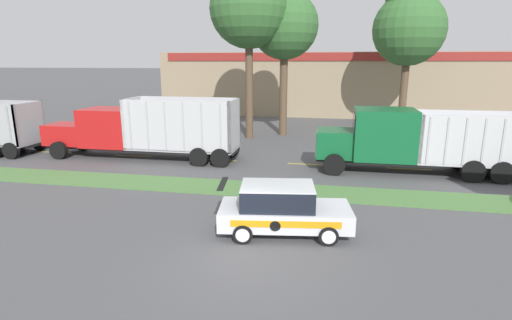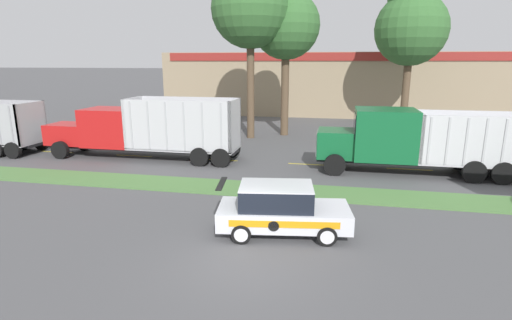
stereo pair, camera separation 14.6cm
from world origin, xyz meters
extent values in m
plane|color=#515154|center=(0.00, 0.00, 0.00)|extent=(600.00, 600.00, 0.00)
cube|color=#517F42|center=(0.00, 6.62, 0.03)|extent=(120.00, 2.17, 0.06)
cube|color=yellow|center=(-15.11, 11.70, 0.00)|extent=(2.40, 0.14, 0.01)
cube|color=yellow|center=(-9.71, 11.70, 0.00)|extent=(2.40, 0.14, 0.01)
cube|color=yellow|center=(-4.31, 11.70, 0.00)|extent=(2.40, 0.14, 0.01)
cube|color=yellow|center=(1.09, 11.70, 0.00)|extent=(2.40, 0.14, 0.01)
cube|color=yellow|center=(6.49, 11.70, 0.00)|extent=(2.40, 0.14, 0.01)
cube|color=black|center=(6.87, 10.98, 0.64)|extent=(10.65, 1.42, 0.18)
cube|color=#146033|center=(2.49, 10.98, 1.44)|extent=(1.89, 2.11, 1.42)
cube|color=#B7B7BC|center=(1.52, 10.98, 1.44)|extent=(0.06, 1.80, 1.21)
cube|color=#146033|center=(4.96, 10.98, 2.02)|extent=(3.05, 2.58, 2.59)
cube|color=black|center=(3.42, 10.98, 2.47)|extent=(0.04, 2.19, 1.16)
cylinder|color=silver|center=(6.59, 10.14, 2.63)|extent=(0.14, 0.14, 1.22)
cube|color=silver|center=(9.34, 10.98, 0.79)|extent=(5.71, 2.58, 0.12)
cube|color=silver|center=(6.57, 10.98, 1.99)|extent=(0.16, 2.58, 2.41)
cube|color=silver|center=(9.34, 9.77, 1.99)|extent=(5.71, 0.16, 2.41)
cube|color=silver|center=(9.34, 12.18, 1.99)|extent=(5.71, 0.16, 2.41)
cube|color=#BCBCC1|center=(6.90, 9.67, 1.99)|extent=(0.10, 0.04, 2.29)
cube|color=#BCBCC1|center=(7.71, 9.67, 1.99)|extent=(0.10, 0.04, 2.29)
cube|color=#BCBCC1|center=(8.53, 9.67, 1.99)|extent=(0.10, 0.04, 2.29)
cube|color=#BCBCC1|center=(9.34, 9.67, 1.99)|extent=(0.10, 0.04, 2.29)
cube|color=#BCBCC1|center=(10.16, 9.67, 1.99)|extent=(0.10, 0.04, 2.29)
cylinder|color=black|center=(2.49, 9.71, 0.55)|extent=(1.09, 0.30, 1.09)
cylinder|color=black|center=(2.49, 12.24, 0.55)|extent=(1.09, 0.30, 1.09)
cylinder|color=black|center=(11.60, 12.24, 0.55)|extent=(1.09, 0.30, 1.09)
cylinder|color=black|center=(10.32, 9.71, 0.55)|extent=(1.09, 0.30, 1.09)
cylinder|color=black|center=(10.32, 12.24, 0.55)|extent=(1.09, 0.30, 1.09)
cylinder|color=black|center=(9.05, 9.71, 0.55)|extent=(1.09, 0.30, 1.09)
cylinder|color=black|center=(9.05, 12.24, 0.55)|extent=(1.09, 0.30, 1.09)
cube|color=black|center=(-9.01, 11.35, 0.61)|extent=(11.85, 1.32, 0.18)
cube|color=red|center=(-13.66, 11.35, 1.32)|extent=(2.56, 1.97, 1.23)
cube|color=#B7B7BC|center=(-14.97, 11.35, 1.32)|extent=(0.06, 1.68, 1.05)
cube|color=red|center=(-10.90, 11.35, 1.82)|extent=(2.95, 2.40, 2.24)
cube|color=black|center=(-12.39, 11.35, 2.21)|extent=(0.04, 2.04, 1.01)
cylinder|color=silver|center=(-9.32, 10.57, 2.44)|extent=(0.14, 0.14, 1.23)
cube|color=silver|center=(-6.25, 11.35, 0.76)|extent=(6.34, 2.40, 0.12)
cube|color=silver|center=(-9.34, 11.35, 2.19)|extent=(0.16, 2.40, 2.85)
cube|color=silver|center=(-3.16, 11.35, 2.19)|extent=(0.16, 2.40, 2.85)
cube|color=silver|center=(-6.25, 10.23, 2.19)|extent=(6.34, 0.16, 2.85)
cube|color=silver|center=(-6.25, 12.47, 2.19)|extent=(6.34, 0.16, 2.85)
cube|color=#B2B2B7|center=(-8.90, 10.13, 2.19)|extent=(0.10, 0.04, 2.71)
cube|color=#B2B2B7|center=(-7.84, 10.13, 2.19)|extent=(0.10, 0.04, 2.71)
cube|color=#B2B2B7|center=(-6.78, 10.13, 2.19)|extent=(0.10, 0.04, 2.71)
cube|color=#B2B2B7|center=(-5.72, 10.13, 2.19)|extent=(0.10, 0.04, 2.71)
cube|color=#B2B2B7|center=(-4.67, 10.13, 2.19)|extent=(0.10, 0.04, 2.71)
cube|color=#B2B2B7|center=(-3.61, 10.13, 2.19)|extent=(0.10, 0.04, 2.71)
cylinder|color=black|center=(-13.66, 10.17, 0.52)|extent=(1.05, 0.30, 1.05)
cylinder|color=black|center=(-13.66, 12.53, 0.52)|extent=(1.05, 0.30, 1.05)
cylinder|color=black|center=(-3.68, 10.17, 0.52)|extent=(1.05, 0.30, 1.05)
cylinder|color=black|center=(-3.68, 12.53, 0.52)|extent=(1.05, 0.30, 1.05)
cylinder|color=black|center=(-4.91, 10.17, 0.52)|extent=(1.05, 0.30, 1.05)
cylinder|color=black|center=(-4.91, 12.53, 0.52)|extent=(1.05, 0.30, 1.05)
cube|color=#ADADB2|center=(-15.94, 10.86, 2.00)|extent=(0.16, 2.45, 2.51)
cube|color=#ADADB2|center=(-18.93, 12.00, 2.00)|extent=(6.13, 0.16, 2.51)
cube|color=#99999E|center=(-16.30, 9.62, 2.00)|extent=(0.10, 0.04, 2.38)
cylinder|color=black|center=(-16.46, 9.66, 0.50)|extent=(1.00, 0.30, 1.00)
cylinder|color=black|center=(-16.46, 12.06, 0.50)|extent=(1.00, 0.30, 1.00)
cylinder|color=black|center=(-17.64, 12.06, 0.50)|extent=(1.00, 0.30, 1.00)
cylinder|color=black|center=(-18.82, 12.06, 0.50)|extent=(1.00, 0.30, 1.00)
cube|color=silver|center=(0.86, 2.19, 0.64)|extent=(4.61, 2.44, 0.64)
cube|color=black|center=(0.60, 2.16, 1.31)|extent=(2.62, 1.95, 0.71)
cube|color=silver|center=(0.60, 2.16, 1.69)|extent=(2.62, 1.95, 0.04)
cube|color=black|center=(-1.22, 1.90, 1.73)|extent=(0.40, 1.49, 0.03)
cube|color=orange|center=(0.99, 1.27, 0.70)|extent=(3.48, 0.50, 0.22)
cylinder|color=black|center=(0.66, 1.22, 0.64)|extent=(0.35, 0.06, 0.35)
cylinder|color=black|center=(2.33, 1.50, 0.32)|extent=(0.66, 0.29, 0.64)
cylinder|color=silver|center=(2.34, 1.40, 0.32)|extent=(0.45, 0.07, 0.45)
cylinder|color=black|center=(2.08, 3.26, 0.32)|extent=(0.66, 0.29, 0.64)
cylinder|color=silver|center=(2.07, 3.36, 0.32)|extent=(0.45, 0.07, 0.45)
cylinder|color=black|center=(-0.37, 1.13, 0.32)|extent=(0.66, 0.29, 0.64)
cylinder|color=silver|center=(-0.35, 1.02, 0.32)|extent=(0.45, 0.07, 0.45)
cylinder|color=black|center=(-0.61, 2.88, 0.32)|extent=(0.66, 0.29, 0.64)
cylinder|color=silver|center=(-0.63, 2.99, 0.32)|extent=(0.45, 0.07, 0.45)
cube|color=#9E896B|center=(3.31, 36.84, 3.28)|extent=(38.86, 12.00, 6.57)
cube|color=maroon|center=(3.31, 30.79, 6.12)|extent=(36.92, 0.10, 0.80)
cylinder|color=brown|center=(8.08, 25.21, 3.29)|extent=(0.62, 0.62, 6.59)
sphere|color=#386B33|center=(8.08, 25.21, 8.18)|extent=(5.80, 5.80, 5.80)
cylinder|color=brown|center=(-3.87, 19.01, 3.89)|extent=(0.56, 0.56, 7.79)
sphere|color=#386B33|center=(-3.87, 19.01, 9.33)|extent=(5.60, 5.60, 5.60)
cylinder|color=brown|center=(-1.52, 20.72, 3.45)|extent=(0.60, 0.60, 6.90)
sphere|color=#386B33|center=(-1.52, 20.72, 8.29)|extent=(5.06, 5.06, 5.06)
camera|label=1|loc=(2.27, -10.39, 5.71)|focal=28.00mm
camera|label=2|loc=(2.41, -10.36, 5.71)|focal=28.00mm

